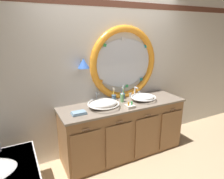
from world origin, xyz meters
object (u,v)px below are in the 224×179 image
Objects in this scene: toothbrush_holder_left at (114,97)px; toothbrush_holder_right at (123,95)px; sink_basin_left at (103,104)px; toiletry_basket at (130,106)px; soap_dispenser at (122,98)px; sink_basin_right at (143,97)px; folded_hand_towel at (79,113)px.

toothbrush_holder_left is 0.99× the size of toothbrush_holder_right.
sink_basin_left is 3.77× the size of toiletry_basket.
toothbrush_holder_left reaches higher than toiletry_basket.
toothbrush_holder_right reaches higher than soap_dispenser.
sink_basin_right is 0.34m from toothbrush_holder_right.
sink_basin_right is 3.28× the size of toiletry_basket.
soap_dispenser reaches higher than sink_basin_right.
toiletry_basket is at bearing -8.69° from folded_hand_towel.
toiletry_basket is at bearing -26.51° from sink_basin_left.
sink_basin_left is at bearing 153.49° from toiletry_basket.
sink_basin_right is (0.70, -0.00, -0.01)m from sink_basin_left.
soap_dispenser is 0.76× the size of folded_hand_towel.
sink_basin_right is at bearing -43.03° from toothbrush_holder_right.
sink_basin_right is at bearing -15.00° from soap_dispenser.
sink_basin_left is 0.38m from soap_dispenser.
toothbrush_holder_right is (0.18, 0.03, -0.00)m from toothbrush_holder_left.
soap_dispenser is (0.37, 0.09, 0.00)m from sink_basin_left.
toothbrush_holder_right is 0.42m from toiletry_basket.
toothbrush_holder_right is (-0.25, 0.23, -0.00)m from sink_basin_right.
soap_dispenser is (-0.34, 0.09, 0.01)m from sink_basin_right.
toothbrush_holder_right reaches higher than toiletry_basket.
sink_basin_left is at bearing -152.90° from toothbrush_holder_right.
sink_basin_right is 0.47m from toothbrush_holder_left.
toothbrush_holder_left is at bearing 129.29° from soap_dispenser.
folded_hand_towel is at bearing -171.26° from sink_basin_left.
soap_dispenser reaches higher than sink_basin_left.
toothbrush_holder_left is 0.72m from folded_hand_towel.
sink_basin_right is 1.83× the size of toothbrush_holder_left.
toiletry_basket is at bearing -94.22° from soap_dispenser.
toothbrush_holder_left is (-0.43, 0.20, 0.00)m from sink_basin_right.
toothbrush_holder_left reaches higher than folded_hand_towel.
toothbrush_holder_left reaches higher than sink_basin_right.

